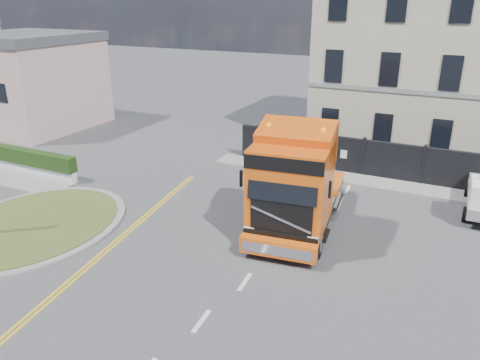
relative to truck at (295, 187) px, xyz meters
The scene contains 9 objects.
ground 3.75m from the truck, 156.77° to the right, with size 120.00×120.00×0.00m, color #424244.
traffic_island 10.96m from the truck, 156.79° to the right, with size 6.80×6.80×0.17m.
hedge_wall 15.97m from the truck, behind, with size 8.00×0.55×1.35m.
pavement_side 16.06m from the truck, behind, with size 8.50×1.80×0.10m, color gray.
seaside_bldg_pink 24.21m from the truck, 161.32° to the left, with size 8.00×8.00×6.00m, color #CDA6A0.
hoarding_fence 8.62m from the truck, 64.87° to the left, with size 18.80×0.25×2.00m.
georgian_building 16.01m from the truck, 78.57° to the left, with size 12.30×10.30×12.80m.
pavement_far 7.76m from the truck, 65.76° to the left, with size 20.00×1.60×0.12m, color gray.
truck is the anchor object (origin of this frame).
Camera 1 is at (8.32, -14.89, 8.93)m, focal length 35.00 mm.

